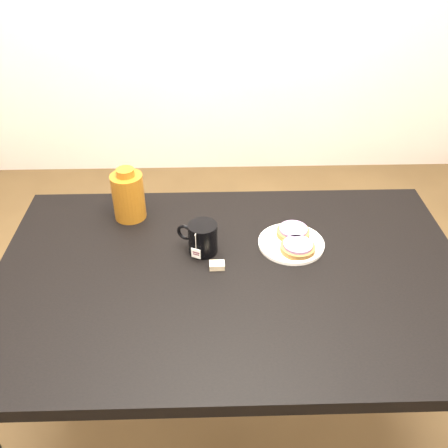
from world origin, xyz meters
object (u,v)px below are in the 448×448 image
object	(u,v)px
mug	(202,238)
plate	(291,243)
bagel_front	(298,247)
bagel_package	(128,196)
bagel_back	(293,232)
table	(232,293)
teabag_pouch	(217,265)

from	to	relation	value
mug	plate	bearing A→B (deg)	29.26
bagel_front	bagel_package	distance (m)	0.58
bagel_back	bagel_front	bearing A→B (deg)	-88.10
bagel_front	bagel_package	size ratio (longest dim) A/B	0.68
bagel_package	bagel_front	bearing A→B (deg)	-22.00
table	mug	distance (m)	0.19
plate	table	bearing A→B (deg)	-146.89
bagel_front	teabag_pouch	distance (m)	0.26
mug	bagel_package	xyz separation A→B (m)	(-0.25, 0.20, 0.03)
bagel_front	bagel_package	bearing A→B (deg)	158.00
plate	bagel_front	distance (m)	0.05
bagel_back	bagel_package	world-z (taller)	bagel_package
table	bagel_back	distance (m)	0.28
table	bagel_front	xyz separation A→B (m)	(0.21, 0.08, 0.11)
plate	bagel_front	size ratio (longest dim) A/B	1.66
mug	teabag_pouch	xyz separation A→B (m)	(0.04, -0.08, -0.04)
teabag_pouch	bagel_back	bearing A→B (deg)	30.01
mug	bagel_package	world-z (taller)	bagel_package
plate	mug	size ratio (longest dim) A/B	1.46
bagel_package	table	bearing A→B (deg)	-42.06
plate	bagel_package	xyz separation A→B (m)	(-0.53, 0.17, 0.08)
mug	teabag_pouch	distance (m)	0.10
bagel_back	teabag_pouch	size ratio (longest dim) A/B	2.64
bagel_back	mug	distance (m)	0.30
bagel_back	teabag_pouch	xyz separation A→B (m)	(-0.25, -0.14, -0.01)
bagel_package	mug	bearing A→B (deg)	-38.69
bagel_front	mug	size ratio (longest dim) A/B	0.88
teabag_pouch	bagel_package	bearing A→B (deg)	136.08
plate	bagel_package	distance (m)	0.56
teabag_pouch	plate	bearing A→B (deg)	23.83
table	mug	xyz separation A→B (m)	(-0.09, 0.10, 0.13)
table	bagel_front	size ratio (longest dim) A/B	11.21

